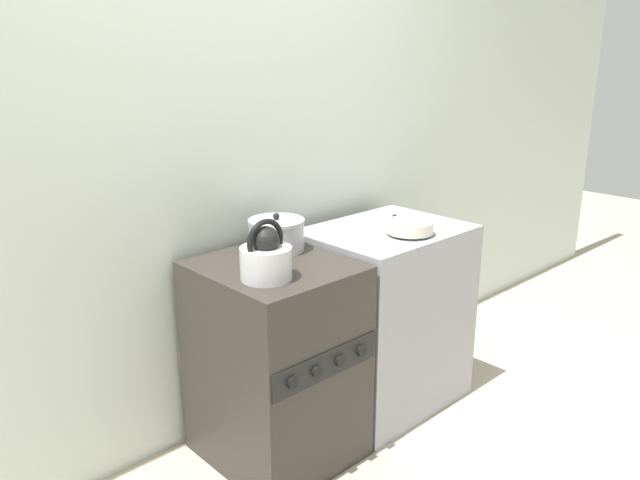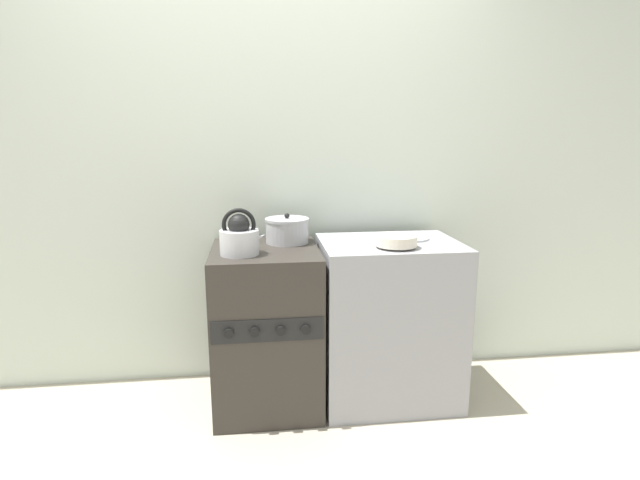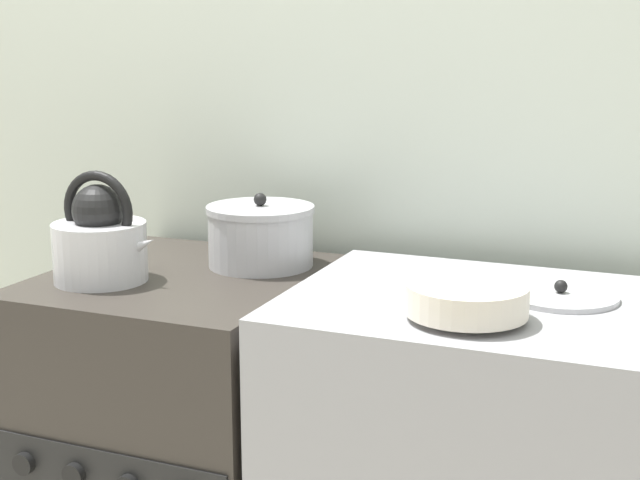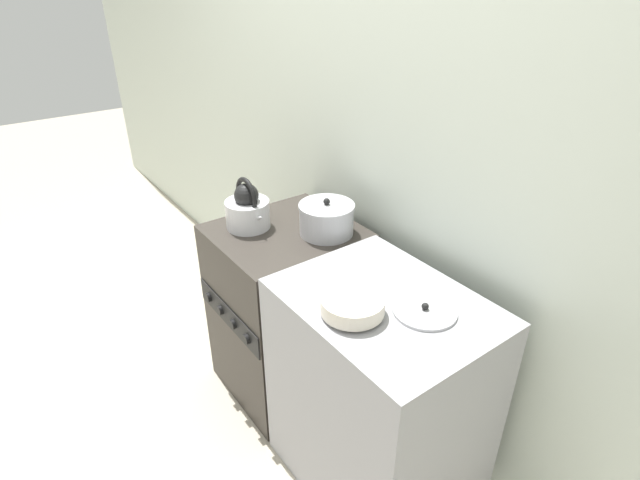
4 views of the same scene
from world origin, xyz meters
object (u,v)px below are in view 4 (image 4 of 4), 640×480
object	(u,v)px
kettle	(248,209)
cooking_pot	(327,219)
stove	(288,310)
loose_pot_lid	(425,310)
enamel_bowl	(353,305)

from	to	relation	value
kettle	cooking_pot	size ratio (longest dim) A/B	0.99
stove	kettle	world-z (taller)	kettle
stove	cooking_pot	distance (m)	0.52
cooking_pot	loose_pot_lid	world-z (taller)	cooking_pot
stove	cooking_pot	size ratio (longest dim) A/B	3.62
loose_pot_lid	cooking_pot	bearing A→B (deg)	171.96
cooking_pot	enamel_bowl	xyz separation A→B (m)	(0.52, -0.29, -0.01)
stove	enamel_bowl	bearing A→B (deg)	-13.51
cooking_pot	loose_pot_lid	xyz separation A→B (m)	(0.65, -0.09, -0.04)
kettle	cooking_pot	world-z (taller)	kettle
enamel_bowl	kettle	bearing A→B (deg)	176.38
stove	kettle	distance (m)	0.53
kettle	enamel_bowl	bearing A→B (deg)	-3.62
stove	loose_pot_lid	size ratio (longest dim) A/B	4.08
enamel_bowl	loose_pot_lid	bearing A→B (deg)	56.68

